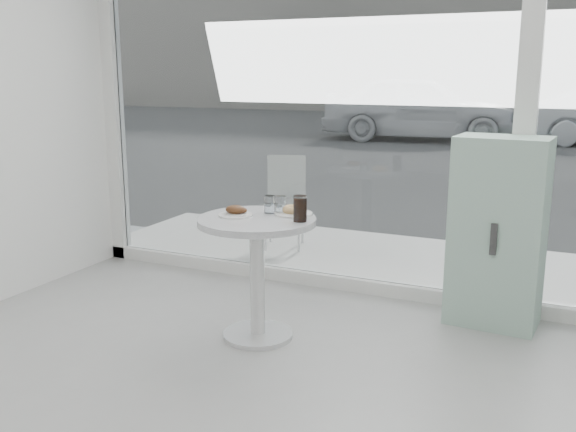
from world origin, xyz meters
The scene contains 13 objects.
storefront centered at (0.07, 3.00, 1.71)m, with size 5.00×0.14×3.00m.
main_table centered at (-0.50, 1.90, 0.55)m, with size 0.72×0.72×0.77m.
patio_deck centered at (0.00, 3.80, 0.03)m, with size 5.60×1.60×0.05m, color white.
street centered at (0.00, 16.00, 0.00)m, with size 40.00×24.00×0.00m, color #393939.
far_building centered at (0.00, 25.00, 4.00)m, with size 40.00×2.00×8.00m, color gray.
mint_cabinet centered at (0.80, 2.77, 0.62)m, with size 0.60×0.42×1.24m.
patio_chair centered at (-1.19, 3.81, 0.52)m, with size 0.45×0.45×0.83m.
car_white centered at (-2.34, 14.03, 0.79)m, with size 1.85×4.61×1.57m, color silver.
plate_fritter centered at (-0.64, 1.89, 0.80)m, with size 0.21×0.21×0.07m.
plate_donut centered at (-0.33, 2.07, 0.79)m, with size 0.24×0.24×0.06m.
water_tumbler_a centered at (-0.49, 2.06, 0.82)m, with size 0.07×0.07×0.11m.
water_tumbler_b centered at (-0.42, 2.06, 0.82)m, with size 0.07×0.07×0.11m.
cola_glass centered at (-0.22, 1.92, 0.84)m, with size 0.08×0.08×0.15m.
Camera 1 is at (1.24, -1.45, 1.63)m, focal length 40.00 mm.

